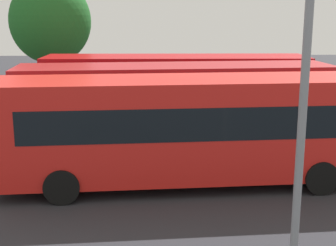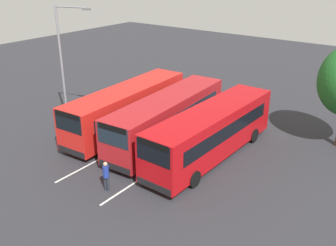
# 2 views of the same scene
# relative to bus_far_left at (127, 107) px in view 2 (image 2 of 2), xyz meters

# --- Properties ---
(ground_plane) EXTENTS (76.35, 76.35, 0.00)m
(ground_plane) POSITION_rel_bus_far_left_xyz_m (-0.61, 3.28, -1.68)
(ground_plane) COLOR #2B2B30
(bus_far_left) EXTENTS (10.88, 3.03, 3.04)m
(bus_far_left) POSITION_rel_bus_far_left_xyz_m (0.00, 0.00, 0.00)
(bus_far_left) COLOR red
(bus_far_left) RESTS_ON ground
(bus_center_left) EXTENTS (10.89, 3.09, 3.04)m
(bus_center_left) POSITION_rel_bus_far_left_xyz_m (-0.21, 3.32, 0.00)
(bus_center_left) COLOR #AD191E
(bus_center_left) RESTS_ON ground
(bus_center_right) EXTENTS (10.81, 2.70, 3.04)m
(bus_center_right) POSITION_rel_bus_far_left_xyz_m (-0.02, 6.71, 0.00)
(bus_center_right) COLOR #B70C11
(bus_center_right) RESTS_ON ground
(pedestrian) EXTENTS (0.41, 0.41, 1.66)m
(pedestrian) POSITION_rel_bus_far_left_xyz_m (6.41, 4.38, -0.70)
(pedestrian) COLOR #232833
(pedestrian) RESTS_ON ground
(street_lamp) EXTENTS (0.92, 2.61, 8.32)m
(street_lamp) POSITION_rel_bus_far_left_xyz_m (1.62, -4.19, 3.11)
(street_lamp) COLOR gray
(street_lamp) RESTS_ON ground
(lane_stripe_outer_left) EXTENTS (16.36, 0.21, 0.01)m
(lane_stripe_outer_left) POSITION_rel_bus_far_left_xyz_m (-0.61, 1.56, -1.67)
(lane_stripe_outer_left) COLOR silver
(lane_stripe_outer_left) RESTS_ON ground
(lane_stripe_inner_left) EXTENTS (16.36, 0.21, 0.01)m
(lane_stripe_inner_left) POSITION_rel_bus_far_left_xyz_m (-0.61, 5.00, -1.67)
(lane_stripe_inner_left) COLOR silver
(lane_stripe_inner_left) RESTS_ON ground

